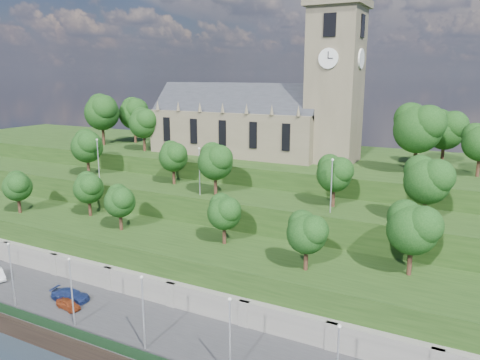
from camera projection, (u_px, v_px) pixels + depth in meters
The scene contains 16 objects.
ground at pixel (72, 357), 50.01m from camera, with size 320.00×320.00×0.00m, color black.
promenade at pixel (111, 323), 54.98m from camera, with size 160.00×12.00×2.00m, color #2D2D30.
quay_wall at pixel (71, 348), 49.73m from camera, with size 160.00×0.50×2.20m, color black.
fence at pixel (74, 333), 49.96m from camera, with size 160.00×0.10×1.20m, color black.
retaining_wall at pixel (143, 291), 59.81m from camera, with size 160.00×2.10×5.00m.
embankment_lower at pixel (170, 264), 64.68m from camera, with size 160.00×12.00×8.00m, color #1C3612.
embankment_upper at pixel (211, 227), 73.75m from camera, with size 160.00×10.00×12.00m, color #1C3612.
hilltop at pixel (266, 190), 91.56m from camera, with size 160.00×32.00×15.00m, color #1C3612.
church at pixel (262, 114), 84.41m from camera, with size 38.60×12.35×27.60m.
trees_lower at pixel (200, 206), 60.74m from camera, with size 64.12×9.04×8.27m.
trees_upper at pixel (229, 160), 68.64m from camera, with size 61.79×8.11×8.26m.
trees_hilltop at pixel (246, 119), 84.22m from camera, with size 77.14×15.89×10.68m.
lamp_posts_promenade at pixel (71, 287), 51.60m from camera, with size 60.36×0.36×8.11m.
lamp_posts_upper at pixel (199, 167), 68.90m from camera, with size 40.36×0.36×7.17m.
car_left at pixel (68, 304), 56.19m from camera, with size 1.40×3.49×1.19m, color maroon.
car_right at pixel (70, 295), 58.26m from camera, with size 2.02×4.96×1.44m, color navy.
Camera 1 is at (36.63, -31.14, 29.62)m, focal length 35.00 mm.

